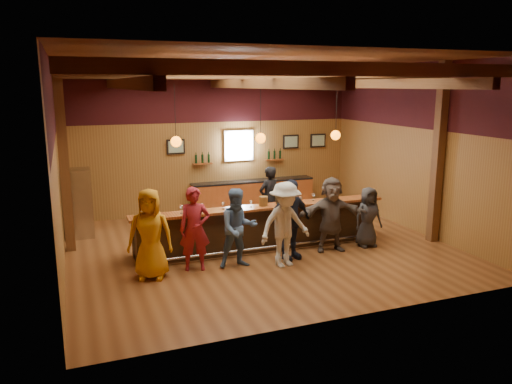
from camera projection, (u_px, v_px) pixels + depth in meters
room at (260, 116)px, 11.62m from camera, size 9.04×9.00×4.52m
bar_counter at (259, 226)px, 12.28m from camera, size 6.30×1.07×1.11m
back_bar_cabinet at (253, 195)px, 15.96m from camera, size 4.00×0.52×0.95m
window at (239, 146)px, 15.69m from camera, size 0.95×0.09×0.95m
framed_pictures at (264, 143)px, 15.97m from camera, size 5.35×0.05×0.45m
wine_shelves at (239, 159)px, 15.72m from camera, size 3.00×0.18×0.30m
pendant_lights at (261, 138)px, 11.67m from camera, size 4.24×0.24×1.37m
stainless_fridge at (78, 203)px, 13.01m from camera, size 0.70×0.70×1.80m
customer_orange at (150, 234)px, 10.18m from camera, size 1.06×0.86×1.89m
customer_redvest at (195, 229)px, 10.66m from camera, size 0.74×0.56×1.82m
customer_denim at (238, 228)px, 10.82m from camera, size 0.89×0.71×1.76m
customer_white at (285, 225)px, 10.85m from camera, size 1.32×0.90×1.89m
customer_navy at (290, 220)px, 11.31m from camera, size 1.16×0.68×1.86m
customer_brown at (331, 214)px, 11.88m from camera, size 1.74×0.83×1.80m
customer_dark at (368, 217)px, 12.25m from camera, size 0.73×0.48×1.49m
bartender at (269, 199)px, 13.47m from camera, size 0.75×0.61×1.79m
ice_bucket at (263, 201)px, 11.83m from camera, size 0.21×0.21×0.23m
bottle_a at (278, 197)px, 12.04m from camera, size 0.08×0.08×0.39m
bottle_b at (290, 197)px, 12.20m from camera, size 0.07×0.07×0.31m
glass_a at (146, 210)px, 10.85m from camera, size 0.09×0.09×0.20m
glass_b at (181, 207)px, 11.11m from camera, size 0.09×0.09×0.19m
glass_c at (202, 205)px, 11.31m from camera, size 0.09×0.09×0.19m
glass_d at (223, 204)px, 11.50m from camera, size 0.08×0.08×0.18m
glass_e at (251, 202)px, 11.70m from camera, size 0.07×0.07×0.17m
glass_f at (301, 198)px, 12.08m from camera, size 0.08×0.08×0.17m
glass_g at (313, 195)px, 12.37m from camera, size 0.08×0.08×0.18m
glass_h at (332, 196)px, 12.38m from camera, size 0.07×0.07×0.16m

